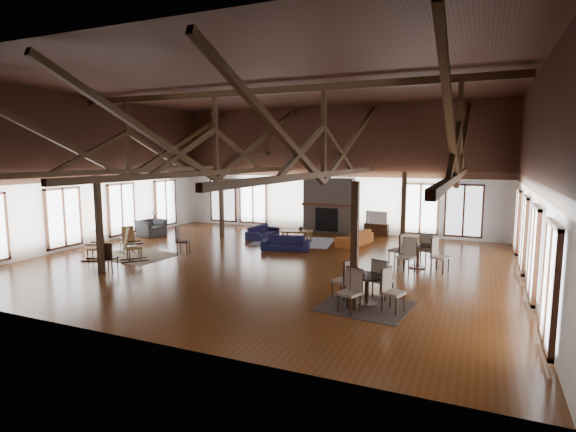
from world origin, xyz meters
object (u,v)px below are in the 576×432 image
at_px(cafe_table_far, 418,252).
at_px(tv_console, 376,229).
at_px(sofa_orange, 355,238).
at_px(coffee_table, 297,232).
at_px(sofa_navy_left, 263,232).
at_px(cafe_table_near, 367,284).
at_px(sofa_navy_front, 286,243).
at_px(armchair, 151,228).

relative_size(cafe_table_far, tv_console, 1.88).
bearing_deg(sofa_orange, coffee_table, -68.42).
xyz_separation_m(sofa_navy_left, cafe_table_near, (6.44, -7.13, 0.24)).
xyz_separation_m(sofa_navy_left, sofa_orange, (4.18, 0.11, 0.02)).
xyz_separation_m(sofa_orange, coffee_table, (-2.39, -0.45, 0.15)).
xyz_separation_m(sofa_navy_left, coffee_table, (1.80, -0.33, 0.17)).
distance_m(sofa_navy_front, tv_console, 5.32).
xyz_separation_m(sofa_orange, armchair, (-9.11, -1.71, 0.07)).
xyz_separation_m(armchair, tv_console, (9.44, 4.29, -0.09)).
xyz_separation_m(sofa_navy_front, sofa_orange, (2.18, 2.11, 0.03)).
height_order(sofa_navy_left, cafe_table_near, cafe_table_near).
xyz_separation_m(coffee_table, tv_console, (2.72, 3.03, -0.17)).
height_order(sofa_orange, cafe_table_far, cafe_table_far).
relative_size(sofa_orange, tv_console, 1.85).
height_order(sofa_navy_left, coffee_table, sofa_navy_left).
distance_m(cafe_table_near, tv_console, 10.02).
bearing_deg(sofa_navy_front, cafe_table_near, -64.32).
bearing_deg(coffee_table, sofa_orange, -4.60).
bearing_deg(cafe_table_far, tv_console, 114.99).
bearing_deg(tv_console, coffee_table, -131.91).
bearing_deg(armchair, tv_console, -56.25).
bearing_deg(sofa_orange, sofa_navy_left, -77.41).
bearing_deg(cafe_table_far, sofa_navy_left, 158.19).
bearing_deg(cafe_table_near, armchair, 154.02).
bearing_deg(coffee_table, armchair, 175.48).
relative_size(armchair, cafe_table_far, 0.55).
relative_size(sofa_orange, cafe_table_near, 1.02).
distance_m(coffee_table, cafe_table_far, 5.86).
xyz_separation_m(sofa_orange, tv_console, (0.33, 2.58, -0.02)).
relative_size(coffee_table, tv_console, 1.31).
bearing_deg(sofa_navy_left, sofa_navy_front, -131.05).
distance_m(sofa_navy_left, cafe_table_far, 7.64).
height_order(coffee_table, cafe_table_far, cafe_table_far).
xyz_separation_m(sofa_navy_front, cafe_table_far, (5.09, -0.84, 0.26)).
bearing_deg(sofa_navy_front, sofa_navy_left, 119.92).
height_order(sofa_navy_front, cafe_table_far, cafe_table_far).
distance_m(sofa_navy_front, coffee_table, 1.69).
distance_m(sofa_navy_front, cafe_table_near, 6.79).
bearing_deg(coffee_table, cafe_table_far, -40.52).
xyz_separation_m(sofa_navy_front, cafe_table_near, (4.44, -5.14, 0.24)).
height_order(sofa_navy_front, sofa_navy_left, sofa_navy_left).
relative_size(sofa_navy_left, cafe_table_near, 0.94).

